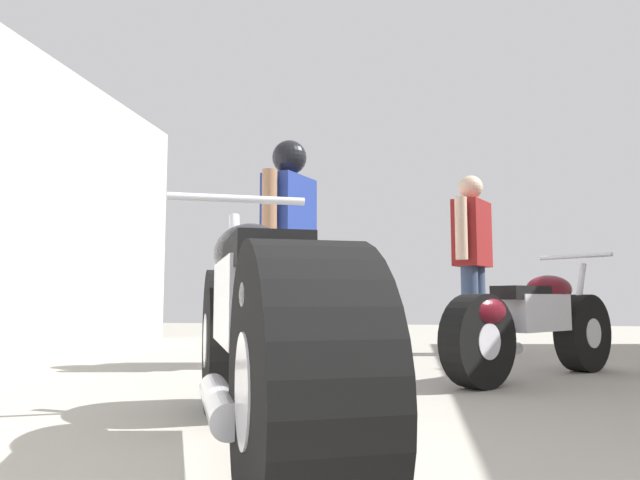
# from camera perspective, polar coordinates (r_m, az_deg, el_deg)

# --- Properties ---
(ground_plane) EXTENTS (16.16, 16.16, 0.00)m
(ground_plane) POSITION_cam_1_polar(r_m,az_deg,el_deg) (3.58, 6.20, -14.16)
(ground_plane) COLOR #9E998E
(motorcycle_maroon_cruiser) EXTENTS (1.10, 2.08, 1.00)m
(motorcycle_maroon_cruiser) POSITION_cam_1_polar(r_m,az_deg,el_deg) (2.00, -6.25, -9.06)
(motorcycle_maroon_cruiser) COLOR black
(motorcycle_maroon_cruiser) RESTS_ON ground_plane
(motorcycle_black_naked) EXTENTS (1.32, 1.44, 0.84)m
(motorcycle_black_naked) POSITION_cam_1_polar(r_m,az_deg,el_deg) (4.05, 20.15, -7.75)
(motorcycle_black_naked) COLOR black
(motorcycle_black_naked) RESTS_ON ground_plane
(mechanic_in_blue) EXTENTS (0.41, 0.66, 1.70)m
(mechanic_in_blue) POSITION_cam_1_polar(r_m,az_deg,el_deg) (5.68, 14.79, -1.15)
(mechanic_in_blue) COLOR #384766
(mechanic_in_blue) RESTS_ON ground_plane
(mechanic_with_helmet) EXTENTS (0.38, 0.69, 1.77)m
(mechanic_with_helmet) POSITION_cam_1_polar(r_m,az_deg,el_deg) (4.53, -3.07, 1.06)
(mechanic_with_helmet) COLOR #2D3851
(mechanic_with_helmet) RESTS_ON ground_plane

